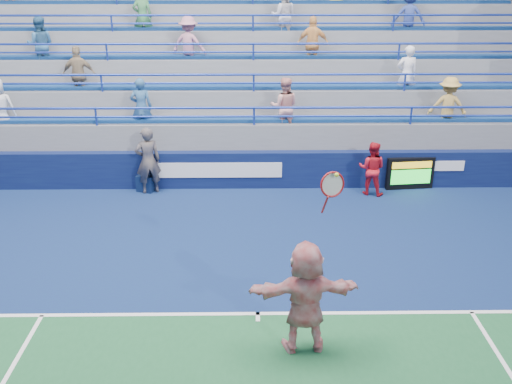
{
  "coord_description": "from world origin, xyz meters",
  "views": [
    {
      "loc": [
        -0.15,
        -9.15,
        6.32
      ],
      "look_at": [
        -0.0,
        2.5,
        1.5
      ],
      "focal_mm": 40.0,
      "sensor_mm": 36.0,
      "label": 1
    }
  ],
  "objects_px": {
    "serve_speed_board": "(410,173)",
    "tennis_player": "(305,297)",
    "judge_chair": "(147,181)",
    "line_judge": "(148,161)",
    "ball_girl": "(372,169)"
  },
  "relations": [
    {
      "from": "serve_speed_board",
      "to": "tennis_player",
      "type": "bearing_deg",
      "value": -117.19
    },
    {
      "from": "judge_chair",
      "to": "tennis_player",
      "type": "xyz_separation_m",
      "value": [
        3.9,
        -7.31,
        0.75
      ]
    },
    {
      "from": "line_judge",
      "to": "ball_girl",
      "type": "xyz_separation_m",
      "value": [
        6.33,
        -0.19,
        -0.2
      ]
    },
    {
      "from": "judge_chair",
      "to": "tennis_player",
      "type": "bearing_deg",
      "value": -61.9
    },
    {
      "from": "serve_speed_board",
      "to": "tennis_player",
      "type": "distance_m",
      "value": 8.23
    },
    {
      "from": "tennis_player",
      "to": "line_judge",
      "type": "bearing_deg",
      "value": 118.05
    },
    {
      "from": "tennis_player",
      "to": "ball_girl",
      "type": "distance_m",
      "value": 7.39
    },
    {
      "from": "line_judge",
      "to": "ball_girl",
      "type": "distance_m",
      "value": 6.34
    },
    {
      "from": "judge_chair",
      "to": "line_judge",
      "type": "relative_size",
      "value": 0.44
    },
    {
      "from": "judge_chair",
      "to": "serve_speed_board",
      "type": "bearing_deg",
      "value": -0.04
    },
    {
      "from": "tennis_player",
      "to": "line_judge",
      "type": "xyz_separation_m",
      "value": [
        -3.8,
        7.12,
        -0.05
      ]
    },
    {
      "from": "serve_speed_board",
      "to": "line_judge",
      "type": "bearing_deg",
      "value": -178.63
    },
    {
      "from": "judge_chair",
      "to": "line_judge",
      "type": "bearing_deg",
      "value": -60.25
    },
    {
      "from": "line_judge",
      "to": "ball_girl",
      "type": "bearing_deg",
      "value": 159.02
    },
    {
      "from": "judge_chair",
      "to": "ball_girl",
      "type": "height_order",
      "value": "ball_girl"
    }
  ]
}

